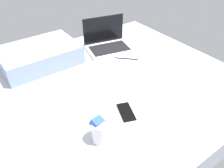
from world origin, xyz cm
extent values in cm
cube|color=#B7BCC6|center=(0.00, 0.00, 9.00)|extent=(180.00, 140.00, 18.00)
cube|color=silver|center=(34.46, 36.22, 19.00)|extent=(37.34, 29.86, 2.00)
cube|color=black|center=(34.12, 34.76, 20.20)|extent=(32.09, 23.11, 0.40)
cube|color=black|center=(36.95, 46.94, 30.50)|extent=(32.37, 8.43, 21.00)
cylinder|color=silver|center=(-19.49, -33.98, 23.50)|extent=(9.00, 9.00, 11.00)
cube|color=#268C33|center=(-19.33, -34.04, 21.94)|extent=(7.08, 6.64, 6.90)
cube|color=#268C33|center=(-19.49, -33.80, 25.42)|extent=(7.20, 6.52, 7.52)
cube|color=blue|center=(-20.56, -32.72, 28.91)|extent=(7.04, 5.95, 5.46)
cube|color=black|center=(1.25, -26.82, 18.40)|extent=(11.29, 15.50, 0.80)
cube|color=#8C9EB7|center=(-16.45, 48.00, 24.50)|extent=(52.00, 36.00, 13.00)
cube|color=black|center=(36.67, 17.05, 18.30)|extent=(12.53, 12.36, 0.60)
camera|label=1|loc=(-57.32, -94.84, 103.68)|focal=36.74mm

